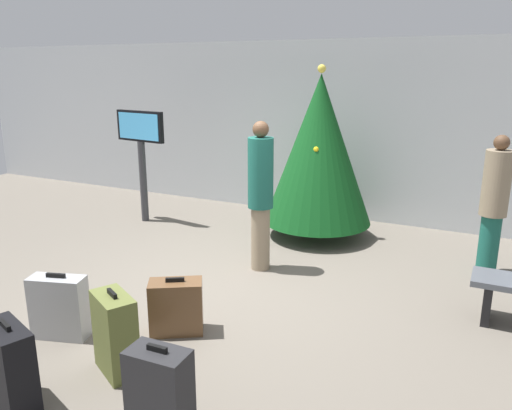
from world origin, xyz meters
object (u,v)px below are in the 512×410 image
object	(u,v)px
traveller_0	(261,192)
suitcase_2	(11,368)
holiday_tree	(319,150)
suitcase_1	(115,334)
suitcase_0	(160,397)
traveller_1	(494,202)
flight_info_kiosk	(141,144)
suitcase_3	(59,307)
suitcase_4	(176,307)

from	to	relation	value
traveller_0	suitcase_2	size ratio (longest dim) A/B	2.67
holiday_tree	suitcase_1	bearing A→B (deg)	-94.03
suitcase_0	traveller_1	bearing A→B (deg)	66.36
traveller_0	suitcase_0	bearing A→B (deg)	-76.43
flight_info_kiosk	suitcase_0	size ratio (longest dim) A/B	2.49
suitcase_3	holiday_tree	bearing A→B (deg)	73.51
traveller_0	suitcase_4	xyz separation A→B (m)	(-0.02, -1.80, -0.74)
flight_info_kiosk	suitcase_0	xyz separation A→B (m)	(3.39, -4.11, -0.95)
suitcase_1	suitcase_3	xyz separation A→B (m)	(-0.87, 0.21, -0.04)
flight_info_kiosk	suitcase_3	world-z (taller)	flight_info_kiosk
suitcase_3	flight_info_kiosk	bearing A→B (deg)	116.51
flight_info_kiosk	traveller_1	bearing A→B (deg)	1.13
flight_info_kiosk	suitcase_4	world-z (taller)	flight_info_kiosk
traveller_1	flight_info_kiosk	bearing A→B (deg)	-178.87
suitcase_2	traveller_1	bearing A→B (deg)	55.23
holiday_tree	suitcase_3	distance (m)	4.20
suitcase_2	traveller_0	bearing A→B (deg)	81.84
suitcase_2	suitcase_3	world-z (taller)	suitcase_2
traveller_1	suitcase_2	bearing A→B (deg)	-124.77
traveller_0	suitcase_1	size ratio (longest dim) A/B	2.56
holiday_tree	flight_info_kiosk	world-z (taller)	holiday_tree
suitcase_3	suitcase_0	bearing A→B (deg)	-22.88
traveller_1	suitcase_2	size ratio (longest dim) A/B	2.46
flight_info_kiosk	suitcase_1	world-z (taller)	flight_info_kiosk
flight_info_kiosk	suitcase_4	size ratio (longest dim) A/B	3.20
holiday_tree	suitcase_4	distance (m)	3.52
flight_info_kiosk	suitcase_0	world-z (taller)	flight_info_kiosk
traveller_0	suitcase_4	world-z (taller)	traveller_0
traveller_0	suitcase_2	xyz separation A→B (m)	(-0.47, -3.27, -0.67)
traveller_1	holiday_tree	bearing A→B (deg)	170.10
flight_info_kiosk	traveller_1	world-z (taller)	flight_info_kiosk
holiday_tree	traveller_1	size ratio (longest dim) A/B	1.47
traveller_0	flight_info_kiosk	bearing A→B (deg)	158.76
holiday_tree	suitcase_0	world-z (taller)	holiday_tree
suitcase_1	suitcase_4	world-z (taller)	suitcase_1
traveller_1	suitcase_0	distance (m)	4.63
traveller_0	suitcase_0	size ratio (longest dim) A/B	2.56
suitcase_0	suitcase_3	bearing A→B (deg)	157.12
flight_info_kiosk	traveller_0	world-z (taller)	traveller_0
traveller_1	suitcase_4	bearing A→B (deg)	-131.65
holiday_tree	flight_info_kiosk	xyz separation A→B (m)	(-2.85, -0.52, -0.03)
traveller_0	suitcase_3	size ratio (longest dim) A/B	2.91
suitcase_2	suitcase_0	bearing A→B (deg)	8.92
suitcase_0	suitcase_3	distance (m)	1.85
suitcase_1	suitcase_2	distance (m)	0.80
suitcase_0	suitcase_3	world-z (taller)	suitcase_0
suitcase_1	suitcase_3	world-z (taller)	suitcase_1
suitcase_4	suitcase_1	bearing A→B (deg)	-94.84
suitcase_0	traveller_0	bearing A→B (deg)	103.57
suitcase_1	suitcase_0	bearing A→B (deg)	-31.40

